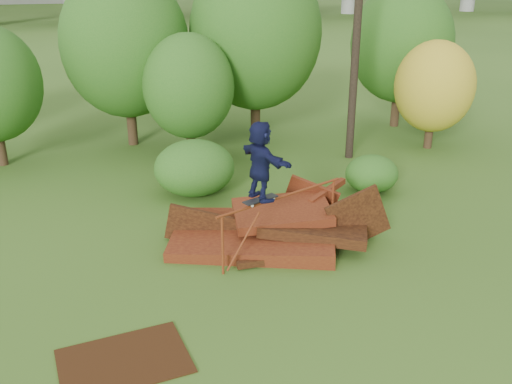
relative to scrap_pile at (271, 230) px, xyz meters
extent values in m
plane|color=#2D5116|center=(0.30, -2.48, -0.33)|extent=(240.00, 240.00, 0.00)
cube|color=#43140C|center=(-0.46, 0.00, -0.15)|extent=(4.63, 3.63, 0.68)
cube|color=black|center=(1.04, -0.30, 0.09)|extent=(3.10, 2.59, 0.52)
cube|color=#43140C|center=(0.34, 0.20, 0.37)|extent=(2.59, 1.85, 0.51)
cube|color=black|center=(2.14, -0.50, 0.32)|extent=(1.81, 0.13, 1.76)
cube|color=#43140C|center=(1.34, 1.00, 0.22)|extent=(1.43, 1.14, 1.64)
cube|color=black|center=(-1.66, 0.40, 0.02)|extent=(2.00, 0.72, 1.32)
cube|color=black|center=(-0.16, -1.20, -0.21)|extent=(1.95, 0.25, 0.16)
cube|color=#43140C|center=(1.74, 0.70, 0.62)|extent=(1.31, 0.97, 0.36)
cylinder|color=maroon|center=(-1.48, -1.34, 0.40)|extent=(0.06, 0.06, 1.46)
cylinder|color=maroon|center=(1.71, 0.21, 0.40)|extent=(0.06, 0.06, 1.46)
cylinder|color=maroon|center=(0.11, -0.57, 1.13)|extent=(3.48, 1.73, 0.06)
cube|color=black|center=(-0.49, -0.86, 1.25)|extent=(0.91, 0.60, 0.03)
cylinder|color=beige|center=(-0.73, -1.08, 1.20)|extent=(0.07, 0.05, 0.06)
cylinder|color=beige|center=(-0.82, -0.91, 1.20)|extent=(0.07, 0.05, 0.06)
cylinder|color=beige|center=(-0.16, -0.81, 1.20)|extent=(0.07, 0.05, 0.06)
cylinder|color=beige|center=(-0.24, -0.63, 1.20)|extent=(0.07, 0.05, 0.06)
imported|color=#101336|center=(-0.49, -0.86, 2.18)|extent=(1.14, 1.79, 1.84)
cube|color=#311A0A|center=(-3.76, -3.99, -0.31)|extent=(2.51, 1.99, 0.03)
cylinder|color=black|center=(-7.71, 7.89, 0.46)|extent=(0.34, 0.34, 1.58)
cylinder|color=black|center=(-3.16, 9.33, 0.71)|extent=(0.38, 0.38, 2.08)
ellipsoid|color=#154E14|center=(-3.16, 9.33, 3.52)|extent=(4.71, 4.71, 5.42)
cylinder|color=black|center=(-1.16, 7.02, 0.40)|extent=(0.32, 0.32, 1.46)
ellipsoid|color=#154E14|center=(-1.16, 7.02, 2.32)|extent=(3.17, 3.17, 3.65)
cylinder|color=black|center=(1.71, 9.16, 0.78)|extent=(0.39, 0.39, 2.22)
ellipsoid|color=#154E14|center=(1.71, 9.16, 3.79)|extent=(5.07, 5.07, 5.83)
cylinder|color=black|center=(7.85, 6.29, 0.31)|extent=(0.31, 0.31, 1.27)
ellipsoid|color=#A58C19|center=(7.85, 6.29, 2.04)|extent=(2.94, 2.94, 3.38)
cylinder|color=black|center=(8.00, 9.49, 0.64)|extent=(0.36, 0.36, 1.92)
ellipsoid|color=#154E14|center=(8.00, 9.49, 3.18)|extent=(4.22, 4.22, 4.86)
ellipsoid|color=#154E14|center=(-1.46, 3.65, 0.52)|extent=(2.45, 2.26, 1.69)
ellipsoid|color=#154E14|center=(3.88, 2.61, 0.26)|extent=(1.64, 1.51, 1.16)
cylinder|color=black|center=(4.47, 5.90, 5.01)|extent=(0.28, 0.28, 10.67)
camera|label=1|loc=(-3.33, -12.64, 6.35)|focal=40.00mm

